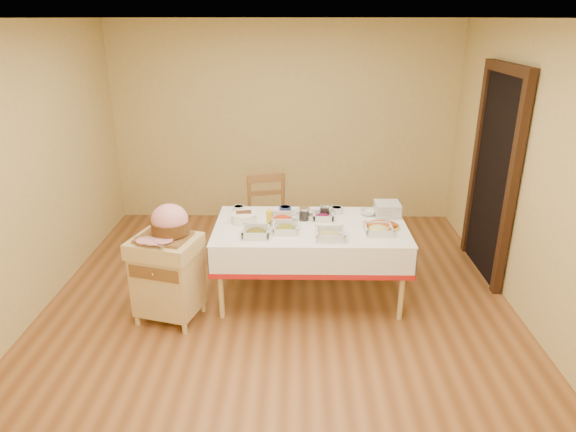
% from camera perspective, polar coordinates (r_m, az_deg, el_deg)
% --- Properties ---
extents(room_shell, '(5.00, 5.00, 5.00)m').
position_cam_1_polar(room_shell, '(4.41, -1.17, 4.01)').
color(room_shell, brown).
rests_on(room_shell, ground).
extents(doorway, '(0.09, 1.10, 2.20)m').
position_cam_1_polar(doorway, '(5.71, 21.97, 4.50)').
color(doorway, black).
rests_on(doorway, ground).
extents(dining_table, '(1.82, 1.02, 0.76)m').
position_cam_1_polar(dining_table, '(4.94, 2.50, -2.76)').
color(dining_table, '#DDBF79').
rests_on(dining_table, ground).
extents(butcher_cart, '(0.67, 0.60, 0.80)m').
position_cam_1_polar(butcher_cart, '(4.75, -13.26, -6.30)').
color(butcher_cart, '#DDBF79').
rests_on(butcher_cart, ground).
extents(dining_chair, '(0.54, 0.52, 1.00)m').
position_cam_1_polar(dining_chair, '(5.68, -2.14, -0.40)').
color(dining_chair, brown).
rests_on(dining_chair, ground).
extents(ham_on_board, '(0.46, 0.44, 0.30)m').
position_cam_1_polar(ham_on_board, '(4.58, -13.09, -0.82)').
color(ham_on_board, brown).
rests_on(ham_on_board, butcher_cart).
extents(serving_dish_a, '(0.25, 0.24, 0.11)m').
position_cam_1_polar(serving_dish_a, '(4.64, -3.57, -1.80)').
color(serving_dish_a, silver).
rests_on(serving_dish_a, dining_table).
extents(serving_dish_b, '(0.23, 0.23, 0.09)m').
position_cam_1_polar(serving_dish_b, '(4.72, -0.27, -1.38)').
color(serving_dish_b, silver).
rests_on(serving_dish_b, dining_table).
extents(serving_dish_c, '(0.26, 0.26, 0.10)m').
position_cam_1_polar(serving_dish_c, '(4.60, 4.69, -2.04)').
color(serving_dish_c, silver).
rests_on(serving_dish_c, dining_table).
extents(serving_dish_d, '(0.25, 0.25, 0.09)m').
position_cam_1_polar(serving_dish_d, '(4.78, 10.02, -1.45)').
color(serving_dish_d, silver).
rests_on(serving_dish_d, dining_table).
extents(serving_dish_e, '(0.25, 0.24, 0.11)m').
position_cam_1_polar(serving_dish_e, '(4.93, -0.64, -0.33)').
color(serving_dish_e, silver).
rests_on(serving_dish_e, dining_table).
extents(serving_dish_f, '(0.20, 0.19, 0.09)m').
position_cam_1_polar(serving_dish_f, '(5.02, 3.92, -0.04)').
color(serving_dish_f, silver).
rests_on(serving_dish_f, dining_table).
extents(small_bowl_left, '(0.12, 0.12, 0.05)m').
position_cam_1_polar(small_bowl_left, '(5.24, -5.50, 0.85)').
color(small_bowl_left, silver).
rests_on(small_bowl_left, dining_table).
extents(small_bowl_mid, '(0.12, 0.12, 0.05)m').
position_cam_1_polar(small_bowl_mid, '(5.21, -0.31, 0.81)').
color(small_bowl_mid, navy).
rests_on(small_bowl_mid, dining_table).
extents(small_bowl_right, '(0.12, 0.12, 0.06)m').
position_cam_1_polar(small_bowl_right, '(5.20, 5.42, 0.72)').
color(small_bowl_right, silver).
rests_on(small_bowl_right, dining_table).
extents(bowl_white_imported, '(0.22, 0.22, 0.04)m').
position_cam_1_polar(bowl_white_imported, '(5.14, 1.83, 0.41)').
color(bowl_white_imported, silver).
rests_on(bowl_white_imported, dining_table).
extents(bowl_small_imported, '(0.22, 0.22, 0.05)m').
position_cam_1_polar(bowl_small_imported, '(5.19, 8.98, 0.41)').
color(bowl_small_imported, silver).
rests_on(bowl_small_imported, dining_table).
extents(preserve_jar_left, '(0.10, 0.10, 0.13)m').
position_cam_1_polar(preserve_jar_left, '(4.98, 1.80, 0.19)').
color(preserve_jar_left, silver).
rests_on(preserve_jar_left, dining_table).
extents(preserve_jar_right, '(0.10, 0.10, 0.13)m').
position_cam_1_polar(preserve_jar_right, '(5.08, 4.08, 0.57)').
color(preserve_jar_right, silver).
rests_on(preserve_jar_right, dining_table).
extents(mustard_bottle, '(0.06, 0.06, 0.19)m').
position_cam_1_polar(mustard_bottle, '(4.83, -2.09, -0.21)').
color(mustard_bottle, gold).
rests_on(mustard_bottle, dining_table).
extents(bread_basket, '(0.24, 0.24, 0.11)m').
position_cam_1_polar(bread_basket, '(4.95, -4.92, -0.17)').
color(bread_basket, white).
rests_on(bread_basket, dining_table).
extents(plate_stack, '(0.24, 0.24, 0.13)m').
position_cam_1_polar(plate_stack, '(5.19, 10.96, 0.76)').
color(plate_stack, silver).
rests_on(plate_stack, dining_table).
extents(brass_platter, '(0.34, 0.24, 0.04)m').
position_cam_1_polar(brass_platter, '(4.88, 10.29, -1.09)').
color(brass_platter, gold).
rests_on(brass_platter, dining_table).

